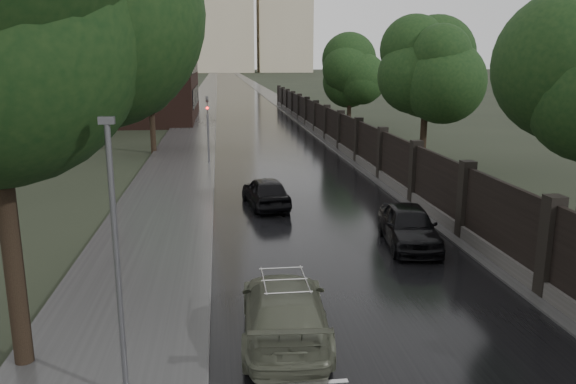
{
  "coord_description": "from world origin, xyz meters",
  "views": [
    {
      "loc": [
        -3.64,
        -7.62,
        5.96
      ],
      "look_at": [
        -1.32,
        11.29,
        1.5
      ],
      "focal_mm": 35.0,
      "sensor_mm": 36.0,
      "label": 1
    }
  ],
  "objects_px": {
    "tree_right_b": "(426,80)",
    "lamp_post": "(117,263)",
    "car_right_near": "(409,226)",
    "hatchback_left": "(266,192)",
    "tree_right_c": "(350,73)",
    "traffic_light": "(208,124)",
    "volga_sedan": "(285,310)",
    "tree_left_far": "(150,72)"
  },
  "relations": [
    {
      "from": "tree_right_b",
      "to": "traffic_light",
      "type": "distance_m",
      "value": 12.44
    },
    {
      "from": "lamp_post",
      "to": "volga_sedan",
      "type": "distance_m",
      "value": 4.24
    },
    {
      "from": "lamp_post",
      "to": "volga_sedan",
      "type": "relative_size",
      "value": 1.12
    },
    {
      "from": "tree_right_b",
      "to": "tree_right_c",
      "type": "distance_m",
      "value": 18.0
    },
    {
      "from": "tree_left_far",
      "to": "tree_right_c",
      "type": "bearing_deg",
      "value": 32.83
    },
    {
      "from": "lamp_post",
      "to": "tree_right_c",
      "type": "bearing_deg",
      "value": 71.48
    },
    {
      "from": "volga_sedan",
      "to": "tree_right_b",
      "type": "bearing_deg",
      "value": -114.49
    },
    {
      "from": "lamp_post",
      "to": "car_right_near",
      "type": "bearing_deg",
      "value": 45.35
    },
    {
      "from": "car_right_near",
      "to": "traffic_light",
      "type": "bearing_deg",
      "value": 119.92
    },
    {
      "from": "volga_sedan",
      "to": "car_right_near",
      "type": "bearing_deg",
      "value": -125.77
    },
    {
      "from": "traffic_light",
      "to": "tree_left_far",
      "type": "bearing_deg",
      "value": 126.47
    },
    {
      "from": "tree_right_c",
      "to": "traffic_light",
      "type": "height_order",
      "value": "tree_right_c"
    },
    {
      "from": "tree_right_c",
      "to": "volga_sedan",
      "type": "bearing_deg",
      "value": -105.13
    },
    {
      "from": "car_right_near",
      "to": "tree_right_c",
      "type": "bearing_deg",
      "value": 87.05
    },
    {
      "from": "car_right_near",
      "to": "hatchback_left",
      "type": "bearing_deg",
      "value": 133.65
    },
    {
      "from": "hatchback_left",
      "to": "car_right_near",
      "type": "bearing_deg",
      "value": 119.75
    },
    {
      "from": "tree_right_b",
      "to": "traffic_light",
      "type": "bearing_deg",
      "value": 165.76
    },
    {
      "from": "volga_sedan",
      "to": "car_right_near",
      "type": "distance_m",
      "value": 7.54
    },
    {
      "from": "tree_left_far",
      "to": "tree_right_c",
      "type": "height_order",
      "value": "tree_left_far"
    },
    {
      "from": "hatchback_left",
      "to": "car_right_near",
      "type": "height_order",
      "value": "car_right_near"
    },
    {
      "from": "hatchback_left",
      "to": "tree_left_far",
      "type": "bearing_deg",
      "value": -74.94
    },
    {
      "from": "traffic_light",
      "to": "car_right_near",
      "type": "xyz_separation_m",
      "value": [
        6.75,
        -15.54,
        -1.72
      ]
    },
    {
      "from": "lamp_post",
      "to": "volga_sedan",
      "type": "height_order",
      "value": "lamp_post"
    },
    {
      "from": "tree_left_far",
      "to": "tree_right_b",
      "type": "xyz_separation_m",
      "value": [
        15.5,
        -8.0,
        -0.29
      ]
    },
    {
      "from": "tree_left_far",
      "to": "lamp_post",
      "type": "distance_m",
      "value": 28.73
    },
    {
      "from": "car_right_near",
      "to": "tree_left_far",
      "type": "bearing_deg",
      "value": 123.39
    },
    {
      "from": "tree_right_b",
      "to": "tree_right_c",
      "type": "relative_size",
      "value": 1.0
    },
    {
      "from": "tree_right_b",
      "to": "lamp_post",
      "type": "distance_m",
      "value": 24.33
    },
    {
      "from": "traffic_light",
      "to": "hatchback_left",
      "type": "height_order",
      "value": "traffic_light"
    },
    {
      "from": "tree_right_c",
      "to": "hatchback_left",
      "type": "distance_m",
      "value": 26.97
    },
    {
      "from": "lamp_post",
      "to": "traffic_light",
      "type": "height_order",
      "value": "lamp_post"
    },
    {
      "from": "traffic_light",
      "to": "tree_right_b",
      "type": "bearing_deg",
      "value": -14.24
    },
    {
      "from": "tree_left_far",
      "to": "car_right_near",
      "type": "xyz_separation_m",
      "value": [
        10.45,
        -20.55,
        -4.56
      ]
    },
    {
      "from": "traffic_light",
      "to": "tree_right_c",
      "type": "bearing_deg",
      "value": 51.82
    },
    {
      "from": "volga_sedan",
      "to": "hatchback_left",
      "type": "height_order",
      "value": "volga_sedan"
    },
    {
      "from": "tree_right_c",
      "to": "lamp_post",
      "type": "height_order",
      "value": "tree_right_c"
    },
    {
      "from": "tree_right_b",
      "to": "volga_sedan",
      "type": "bearing_deg",
      "value": -118.17
    },
    {
      "from": "tree_right_b",
      "to": "traffic_light",
      "type": "relative_size",
      "value": 1.75
    },
    {
      "from": "tree_left_far",
      "to": "tree_right_b",
      "type": "height_order",
      "value": "tree_left_far"
    },
    {
      "from": "lamp_post",
      "to": "tree_left_far",
      "type": "bearing_deg",
      "value": 95.21
    },
    {
      "from": "tree_right_b",
      "to": "lamp_post",
      "type": "relative_size",
      "value": 1.37
    },
    {
      "from": "tree_right_c",
      "to": "volga_sedan",
      "type": "xyz_separation_m",
      "value": [
        -9.84,
        -36.37,
        -4.29
      ]
    }
  ]
}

